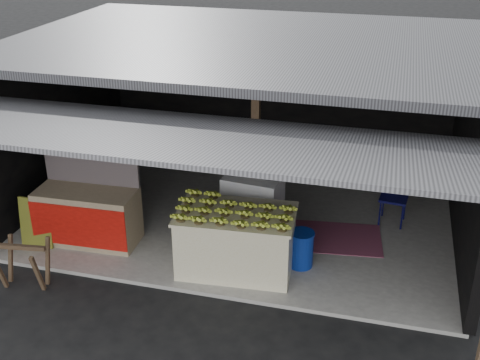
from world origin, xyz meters
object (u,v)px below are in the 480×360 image
(plastic_chair, at_px, (395,191))
(white_crate, at_px, (253,205))
(water_barrel, at_px, (301,250))
(neighbor_stall, at_px, (88,213))
(sawhorse, at_px, (23,261))
(banana_table, at_px, (236,241))

(plastic_chair, bearing_deg, white_crate, -149.34)
(white_crate, xyz_separation_m, water_barrel, (0.92, -0.78, -0.23))
(neighbor_stall, bearing_deg, plastic_chair, 20.47)
(white_crate, xyz_separation_m, plastic_chair, (2.17, 0.99, 0.05))
(white_crate, bearing_deg, water_barrel, -33.63)
(neighbor_stall, bearing_deg, sawhorse, -105.99)
(neighbor_stall, height_order, water_barrel, neighbor_stall)
(sawhorse, bearing_deg, plastic_chair, 25.27)
(water_barrel, xyz_separation_m, plastic_chair, (1.26, 1.77, 0.28))
(banana_table, distance_m, water_barrel, 0.97)
(banana_table, bearing_deg, plastic_chair, 39.95)
(banana_table, xyz_separation_m, water_barrel, (0.89, 0.32, -0.20))
(neighbor_stall, xyz_separation_m, plastic_chair, (4.58, 1.90, 0.07))
(water_barrel, relative_size, plastic_chair, 0.57)
(banana_table, relative_size, sawhorse, 2.47)
(banana_table, xyz_separation_m, plastic_chair, (2.15, 2.09, 0.08))
(sawhorse, distance_m, water_barrel, 3.92)
(banana_table, height_order, plastic_chair, plastic_chair)
(banana_table, xyz_separation_m, neighbor_stall, (-2.43, 0.19, 0.02))
(white_crate, height_order, sawhorse, white_crate)
(neighbor_stall, xyz_separation_m, sawhorse, (-0.32, -1.30, -0.11))
(white_crate, xyz_separation_m, neighbor_stall, (-2.41, -0.91, -0.01))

